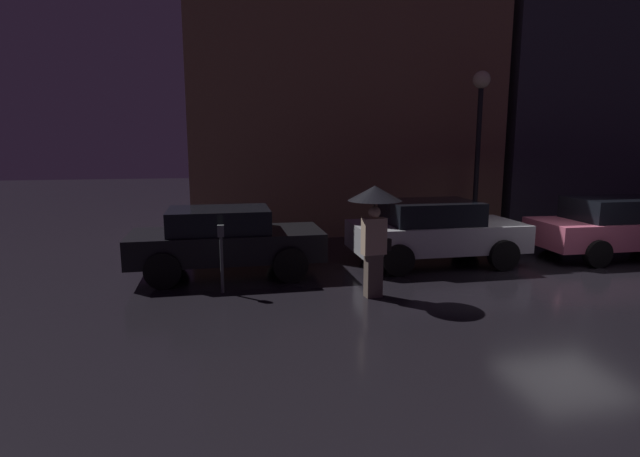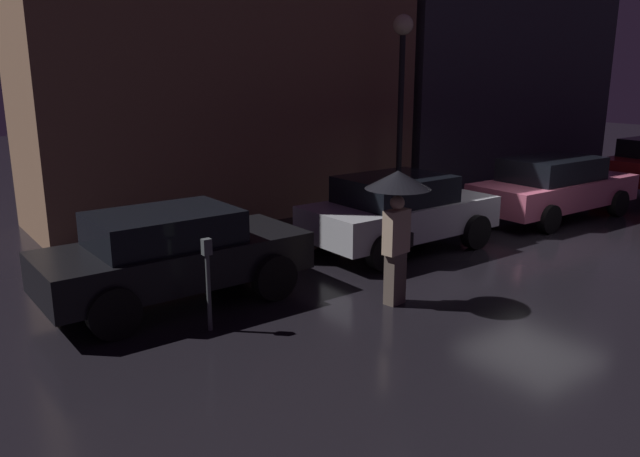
{
  "view_description": "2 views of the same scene",
  "coord_description": "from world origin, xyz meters",
  "px_view_note": "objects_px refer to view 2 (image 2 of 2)",
  "views": [
    {
      "loc": [
        -7.23,
        -9.25,
        2.85
      ],
      "look_at": [
        -5.45,
        0.53,
        1.09
      ],
      "focal_mm": 28.0,
      "sensor_mm": 36.0,
      "label": 1
    },
    {
      "loc": [
        -10.87,
        -7.3,
        3.47
      ],
      "look_at": [
        -5.5,
        0.1,
        1.14
      ],
      "focal_mm": 35.0,
      "sensor_mm": 36.0,
      "label": 2
    }
  ],
  "objects_px": {
    "parked_car_black": "(173,253)",
    "parked_car_pink": "(554,186)",
    "street_lamp_near": "(402,70)",
    "pedestrian_with_umbrella": "(397,202)",
    "parked_car_silver": "(399,211)",
    "parking_meter": "(208,275)"
  },
  "relations": [
    {
      "from": "parked_car_black",
      "to": "parked_car_silver",
      "type": "relative_size",
      "value": 1.02
    },
    {
      "from": "parked_car_silver",
      "to": "parked_car_pink",
      "type": "xyz_separation_m",
      "value": [
        4.86,
        -0.18,
        -0.01
      ]
    },
    {
      "from": "parked_car_black",
      "to": "parked_car_pink",
      "type": "distance_m",
      "value": 9.64
    },
    {
      "from": "parked_car_pink",
      "to": "parking_meter",
      "type": "bearing_deg",
      "value": -172.76
    },
    {
      "from": "parked_car_silver",
      "to": "parking_meter",
      "type": "xyz_separation_m",
      "value": [
        -4.85,
        -1.46,
        0.02
      ]
    },
    {
      "from": "parked_car_black",
      "to": "street_lamp_near",
      "type": "xyz_separation_m",
      "value": [
        7.04,
        2.59,
        2.71
      ]
    },
    {
      "from": "parked_car_silver",
      "to": "street_lamp_near",
      "type": "distance_m",
      "value": 4.29
    },
    {
      "from": "parked_car_black",
      "to": "street_lamp_near",
      "type": "distance_m",
      "value": 7.98
    },
    {
      "from": "street_lamp_near",
      "to": "pedestrian_with_umbrella",
      "type": "bearing_deg",
      "value": -133.22
    },
    {
      "from": "pedestrian_with_umbrella",
      "to": "parked_car_silver",
      "type": "bearing_deg",
      "value": 37.25
    },
    {
      "from": "parked_car_pink",
      "to": "parked_car_black",
      "type": "bearing_deg",
      "value": 179.42
    },
    {
      "from": "street_lamp_near",
      "to": "parked_car_black",
      "type": "bearing_deg",
      "value": -159.82
    },
    {
      "from": "parked_car_black",
      "to": "parking_meter",
      "type": "relative_size",
      "value": 3.12
    },
    {
      "from": "pedestrian_with_umbrella",
      "to": "parking_meter",
      "type": "xyz_separation_m",
      "value": [
        -2.74,
        0.73,
        -0.78
      ]
    },
    {
      "from": "parked_car_silver",
      "to": "street_lamp_near",
      "type": "relative_size",
      "value": 0.84
    },
    {
      "from": "parked_car_silver",
      "to": "parked_car_pink",
      "type": "bearing_deg",
      "value": -3.19
    },
    {
      "from": "parked_car_silver",
      "to": "street_lamp_near",
      "type": "bearing_deg",
      "value": 46.31
    },
    {
      "from": "parked_car_black",
      "to": "street_lamp_near",
      "type": "relative_size",
      "value": 0.86
    },
    {
      "from": "pedestrian_with_umbrella",
      "to": "street_lamp_near",
      "type": "distance_m",
      "value": 6.66
    },
    {
      "from": "parked_car_pink",
      "to": "pedestrian_with_umbrella",
      "type": "bearing_deg",
      "value": -164.15
    },
    {
      "from": "parked_car_black",
      "to": "parked_car_pink",
      "type": "xyz_separation_m",
      "value": [
        9.64,
        -0.05,
        -0.0
      ]
    },
    {
      "from": "parked_car_black",
      "to": "parked_car_silver",
      "type": "xyz_separation_m",
      "value": [
        4.78,
        0.13,
        0.01
      ]
    }
  ]
}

